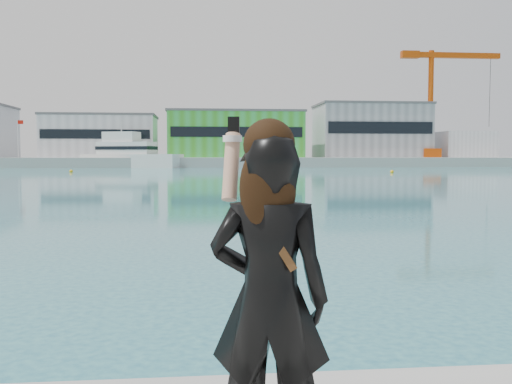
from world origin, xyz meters
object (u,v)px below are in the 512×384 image
woman (269,289)px  buoy_far (71,172)px  motor_yacht (129,154)px  dock_crane (436,100)px  buoy_near (392,173)px

woman → buoy_far: bearing=-63.6°
motor_yacht → woman: bearing=-61.2°
woman → motor_yacht: bearing=-69.4°
motor_yacht → woman: motor_yacht is taller
dock_crane → buoy_near: size_ratio=48.00×
motor_yacht → buoy_far: 32.33m
buoy_far → woman: woman is taller
dock_crane → buoy_near: dock_crane is taller
dock_crane → buoy_far: bearing=-150.5°
motor_yacht → buoy_far: size_ratio=41.57×
buoy_far → motor_yacht: bearing=82.0°
dock_crane → motor_yacht: 69.06m
dock_crane → woman: 133.95m
motor_yacht → buoy_near: (40.83, -38.99, -2.64)m
dock_crane → buoy_far: 83.91m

